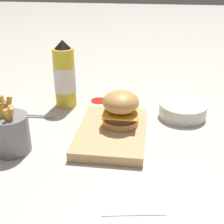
{
  "coord_description": "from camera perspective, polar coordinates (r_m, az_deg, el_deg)",
  "views": [
    {
      "loc": [
        0.7,
        0.14,
        0.45
      ],
      "look_at": [
        -0.05,
        0.04,
        0.08
      ],
      "focal_mm": 50.0,
      "sensor_mm": 36.0,
      "label": 1
    }
  ],
  "objects": [
    {
      "name": "fries_basket",
      "position": [
        0.83,
        -18.05,
        -3.62
      ],
      "size": [
        0.09,
        0.09,
        0.15
      ],
      "color": "slate",
      "rests_on": "ground_plane"
    },
    {
      "name": "spoon",
      "position": [
        1.03,
        -16.95,
        -0.44
      ],
      "size": [
        0.03,
        0.16,
        0.01
      ],
      "rotation": [
        0.0,
        0.0,
        4.74
      ],
      "color": "#B2B2B7",
      "rests_on": "ground_plane"
    },
    {
      "name": "ketchup_puddle",
      "position": [
        1.1,
        -2.42,
        2.13
      ],
      "size": [
        0.05,
        0.05,
        0.0
      ],
      "color": "#B21E14",
      "rests_on": "ground_plane"
    },
    {
      "name": "side_bowl",
      "position": [
        1.0,
        12.81,
        0.42
      ],
      "size": [
        0.15,
        0.15,
        0.04
      ],
      "color": "silver",
      "rests_on": "ground_plane"
    },
    {
      "name": "ketchup_bottle",
      "position": [
        1.04,
        -8.66,
        6.44
      ],
      "size": [
        0.07,
        0.07,
        0.22
      ],
      "color": "yellow",
      "rests_on": "ground_plane"
    },
    {
      "name": "ground_plane",
      "position": [
        0.84,
        -3.46,
        -6.14
      ],
      "size": [
        6.0,
        6.0,
        0.0
      ],
      "primitive_type": "plane",
      "color": "#B7B2A8"
    },
    {
      "name": "serving_board",
      "position": [
        0.87,
        0.0,
        -3.75
      ],
      "size": [
        0.28,
        0.19,
        0.03
      ],
      "color": "tan",
      "rests_on": "ground_plane"
    },
    {
      "name": "parchment_square",
      "position": [
        0.68,
        3.6,
        -14.57
      ],
      "size": [
        0.15,
        0.15,
        0.0
      ],
      "color": "beige",
      "rests_on": "ground_plane"
    },
    {
      "name": "burger",
      "position": [
        0.86,
        1.6,
        0.71
      ],
      "size": [
        0.1,
        0.1,
        0.1
      ],
      "color": "tan",
      "rests_on": "serving_board"
    }
  ]
}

